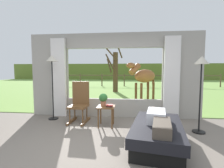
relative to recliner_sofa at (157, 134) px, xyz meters
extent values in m
plane|color=#70665B|center=(-1.03, -0.37, -0.22)|extent=(12.00, 12.00, 0.00)
cube|color=#9E998E|center=(-3.05, 1.89, 1.06)|extent=(1.15, 0.12, 2.55)
cube|color=#9E998E|center=(1.00, 1.89, 1.06)|extent=(1.15, 0.12, 2.55)
cube|color=#9E998E|center=(-1.03, 1.89, 0.06)|extent=(2.90, 0.12, 0.55)
cube|color=#9E998E|center=(-1.03, 1.89, 2.11)|extent=(2.90, 0.12, 0.45)
cube|color=silver|center=(-2.72, 1.75, 0.98)|extent=(0.44, 0.10, 2.40)
cube|color=silver|center=(0.66, 1.75, 0.98)|extent=(0.44, 0.10, 2.40)
cube|color=#759E47|center=(-1.03, 12.79, -0.21)|extent=(36.00, 21.68, 0.02)
cube|color=olive|center=(-1.03, 22.63, 0.98)|extent=(36.00, 2.00, 2.40)
cube|color=black|center=(0.00, 0.00, -0.10)|extent=(1.09, 1.68, 0.24)
cube|color=black|center=(0.00, 0.00, 0.11)|extent=(1.18, 1.83, 0.18)
cube|color=silver|center=(0.00, 0.15, 0.31)|extent=(0.44, 0.65, 0.22)
cube|color=#4C4238|center=(0.00, -0.44, 0.29)|extent=(0.39, 0.72, 0.18)
sphere|color=tan|center=(0.00, 0.53, 0.31)|extent=(0.20, 0.20, 0.20)
cube|color=brown|center=(-1.93, 1.19, 0.22)|extent=(0.50, 0.50, 0.06)
cube|color=brown|center=(-1.92, 1.40, 0.56)|extent=(0.48, 0.08, 0.68)
cube|color=brown|center=(-2.13, 1.20, -0.19)|extent=(0.09, 0.68, 0.06)
cube|color=brown|center=(-1.73, 1.18, -0.19)|extent=(0.09, 0.68, 0.06)
cylinder|color=brown|center=(-2.11, 1.02, 0.02)|extent=(0.04, 0.04, 0.38)
cylinder|color=brown|center=(-1.76, 1.00, 0.02)|extent=(0.04, 0.04, 0.38)
cylinder|color=brown|center=(-2.10, 1.38, 0.02)|extent=(0.04, 0.04, 0.38)
cylinder|color=brown|center=(-1.74, 1.36, 0.02)|extent=(0.04, 0.04, 0.38)
cube|color=brown|center=(-1.13, 0.96, 0.29)|extent=(0.44, 0.44, 0.03)
cylinder|color=brown|center=(-1.30, 0.79, 0.03)|extent=(0.04, 0.04, 0.49)
cylinder|color=brown|center=(-0.96, 0.79, 0.03)|extent=(0.04, 0.04, 0.49)
cylinder|color=brown|center=(-1.30, 1.13, 0.03)|extent=(0.04, 0.04, 0.49)
cylinder|color=brown|center=(-0.96, 1.13, 0.03)|extent=(0.04, 0.04, 0.49)
cylinder|color=#9E6042|center=(-1.21, 1.02, 0.36)|extent=(0.14, 0.14, 0.12)
sphere|color=#2D6B2D|center=(-1.21, 1.02, 0.51)|extent=(0.22, 0.22, 0.22)
cube|color=black|center=(-1.04, 0.89, 0.32)|extent=(0.17, 0.15, 0.03)
cube|color=#B22D28|center=(-1.03, 0.90, 0.34)|extent=(0.17, 0.15, 0.03)
cylinder|color=black|center=(-2.76, 1.41, -0.20)|extent=(0.28, 0.28, 0.03)
cylinder|color=black|center=(-2.76, 1.41, 0.62)|extent=(0.04, 0.04, 1.69)
cone|color=beige|center=(-2.76, 1.41, 1.56)|extent=(0.32, 0.32, 0.18)
cylinder|color=black|center=(1.06, 0.76, -0.20)|extent=(0.28, 0.28, 0.03)
cylinder|color=black|center=(1.06, 0.76, 0.57)|extent=(0.04, 0.04, 1.57)
cone|color=beige|center=(1.06, 0.76, 1.44)|extent=(0.32, 0.32, 0.18)
ellipsoid|color=brown|center=(0.16, 4.50, 0.95)|extent=(1.27, 1.27, 0.60)
cylinder|color=brown|center=(-0.33, 4.02, 1.26)|extent=(0.61, 0.61, 0.53)
ellipsoid|color=brown|center=(-0.50, 3.85, 1.41)|extent=(0.48, 0.48, 0.24)
cube|color=#593319|center=(-0.27, 4.08, 1.29)|extent=(0.36, 0.36, 0.32)
cylinder|color=#593319|center=(0.58, 4.93, 0.80)|extent=(0.14, 0.14, 0.55)
cylinder|color=#593319|center=(-0.03, 4.09, 0.23)|extent=(0.11, 0.11, 0.85)
cylinder|color=#593319|center=(-0.25, 4.32, 0.23)|extent=(0.11, 0.11, 0.85)
cylinder|color=#593319|center=(0.57, 4.68, 0.23)|extent=(0.11, 0.11, 0.85)
cylinder|color=#593319|center=(0.34, 4.91, 0.23)|extent=(0.11, 0.11, 0.85)
cylinder|color=#4C3823|center=(-1.47, 7.58, 1.08)|extent=(0.32, 0.32, 2.56)
cylinder|color=#47331E|center=(-1.86, 7.41, 1.52)|extent=(0.44, 0.88, 0.92)
cylinder|color=#47331E|center=(-1.72, 7.20, 2.25)|extent=(0.89, 0.63, 0.94)
cylinder|color=#47331E|center=(-1.18, 7.45, 2.37)|extent=(0.35, 0.63, 0.75)
cylinder|color=#47331E|center=(-1.81, 7.28, 1.75)|extent=(0.68, 0.75, 1.03)
cylinder|color=brown|center=(-9.03, 11.48, 0.35)|extent=(0.10, 0.10, 1.10)
cylinder|color=brown|center=(-7.03, 11.48, 0.35)|extent=(0.10, 0.10, 1.10)
cylinder|color=brown|center=(-5.03, 11.48, 0.35)|extent=(0.10, 0.10, 1.10)
cylinder|color=brown|center=(-3.03, 11.48, 0.35)|extent=(0.10, 0.10, 1.10)
cylinder|color=brown|center=(-1.03, 11.48, 0.35)|extent=(0.10, 0.10, 1.10)
cylinder|color=brown|center=(0.97, 11.48, 0.35)|extent=(0.10, 0.10, 1.10)
cylinder|color=brown|center=(2.97, 11.48, 0.35)|extent=(0.10, 0.10, 1.10)
cylinder|color=brown|center=(4.97, 11.48, 0.35)|extent=(0.10, 0.10, 1.10)
cylinder|color=brown|center=(6.97, 11.48, 0.35)|extent=(0.10, 0.10, 1.10)
cube|color=brown|center=(-1.03, 11.48, 0.75)|extent=(16.00, 0.06, 0.08)
camera|label=1|loc=(-0.53, -3.16, 1.22)|focal=26.59mm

